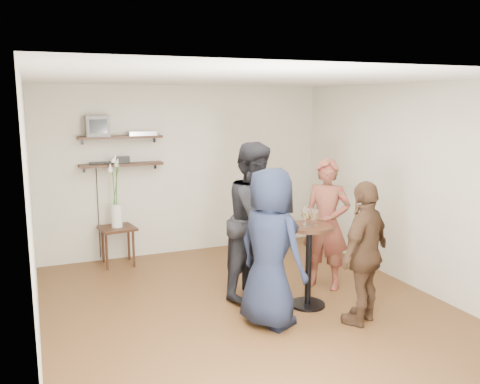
# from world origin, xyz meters

# --- Properties ---
(room) EXTENTS (4.58, 5.08, 2.68)m
(room) POSITION_xyz_m (0.00, 0.00, 1.30)
(room) COLOR #4C2E18
(room) RESTS_ON ground
(shelf_upper) EXTENTS (1.20, 0.25, 0.04)m
(shelf_upper) POSITION_xyz_m (-1.00, 2.38, 1.85)
(shelf_upper) COLOR black
(shelf_upper) RESTS_ON room
(shelf_lower) EXTENTS (1.20, 0.25, 0.04)m
(shelf_lower) POSITION_xyz_m (-1.00, 2.38, 1.45)
(shelf_lower) COLOR black
(shelf_lower) RESTS_ON room
(crt_monitor) EXTENTS (0.32, 0.30, 0.30)m
(crt_monitor) POSITION_xyz_m (-1.32, 2.38, 2.02)
(crt_monitor) COLOR #59595B
(crt_monitor) RESTS_ON shelf_upper
(dvd_deck) EXTENTS (0.40, 0.24, 0.06)m
(dvd_deck) POSITION_xyz_m (-0.68, 2.38, 1.90)
(dvd_deck) COLOR silver
(dvd_deck) RESTS_ON shelf_upper
(radio) EXTENTS (0.22, 0.10, 0.10)m
(radio) POSITION_xyz_m (-0.99, 2.38, 1.52)
(radio) COLOR black
(radio) RESTS_ON shelf_lower
(power_strip) EXTENTS (0.30, 0.05, 0.03)m
(power_strip) POSITION_xyz_m (-1.30, 2.42, 1.48)
(power_strip) COLOR black
(power_strip) RESTS_ON shelf_lower
(side_table) EXTENTS (0.54, 0.54, 0.57)m
(side_table) POSITION_xyz_m (-1.13, 2.18, 0.47)
(side_table) COLOR black
(side_table) RESTS_ON room
(vase_lilies) EXTENTS (0.20, 0.21, 1.08)m
(vase_lilies) POSITION_xyz_m (-1.13, 2.18, 0.91)
(vase_lilies) COLOR silver
(vase_lilies) RESTS_ON side_table
(drinks_table) EXTENTS (0.53, 0.53, 0.97)m
(drinks_table) POSITION_xyz_m (0.67, -0.19, 0.62)
(drinks_table) COLOR black
(drinks_table) RESTS_ON room
(wine_glass_fl) EXTENTS (0.07, 0.07, 0.21)m
(wine_glass_fl) POSITION_xyz_m (0.60, -0.23, 1.11)
(wine_glass_fl) COLOR silver
(wine_glass_fl) RESTS_ON drinks_table
(wine_glass_fr) EXTENTS (0.06, 0.06, 0.19)m
(wine_glass_fr) POSITION_xyz_m (0.73, -0.22, 1.10)
(wine_glass_fr) COLOR silver
(wine_glass_fr) RESTS_ON drinks_table
(wine_glass_bl) EXTENTS (0.07, 0.07, 0.22)m
(wine_glass_bl) POSITION_xyz_m (0.64, -0.14, 1.12)
(wine_glass_bl) COLOR silver
(wine_glass_bl) RESTS_ON drinks_table
(wine_glass_br) EXTENTS (0.06, 0.06, 0.19)m
(wine_glass_br) POSITION_xyz_m (0.71, -0.17, 1.10)
(wine_glass_br) COLOR silver
(wine_glass_br) RESTS_ON drinks_table
(person_plaid) EXTENTS (0.70, 0.72, 1.66)m
(person_plaid) POSITION_xyz_m (1.19, 0.27, 0.83)
(person_plaid) COLOR red
(person_plaid) RESTS_ON room
(person_dark) EXTENTS (1.17, 1.13, 1.89)m
(person_dark) POSITION_xyz_m (0.26, 0.36, 0.95)
(person_dark) COLOR black
(person_dark) RESTS_ON room
(person_navy) EXTENTS (0.83, 0.98, 1.70)m
(person_navy) POSITION_xyz_m (0.04, -0.47, 0.85)
(person_navy) COLOR black
(person_navy) RESTS_ON room
(person_brown) EXTENTS (0.98, 0.77, 1.56)m
(person_brown) POSITION_xyz_m (1.00, -0.80, 0.78)
(person_brown) COLOR #422C1C
(person_brown) RESTS_ON room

